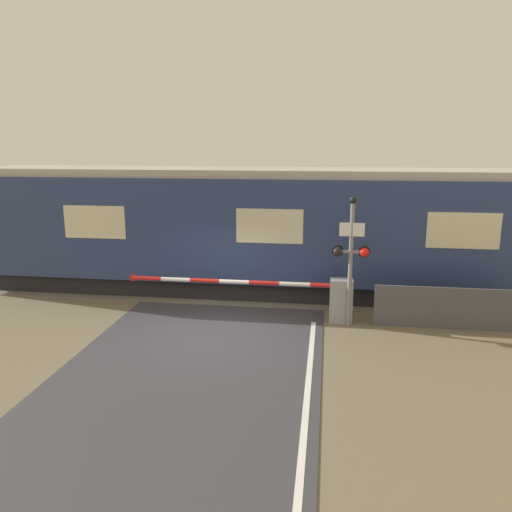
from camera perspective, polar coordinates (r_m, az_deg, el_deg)
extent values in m
plane|color=#6B6047|center=(12.85, -4.84, -8.61)|extent=(80.00, 80.00, 0.00)
cube|color=#666056|center=(16.24, -1.95, -3.91)|extent=(36.00, 3.20, 0.03)
cube|color=#595451|center=(15.54, -2.42, -4.44)|extent=(36.00, 0.08, 0.10)
cube|color=#595451|center=(16.90, -1.52, -3.01)|extent=(36.00, 0.08, 0.10)
cube|color=black|center=(16.00, 2.08, -3.10)|extent=(17.63, 2.35, 0.60)
cube|color=navy|center=(15.60, 2.14, 3.41)|extent=(19.16, 2.76, 3.08)
cube|color=#ADA89E|center=(15.42, 2.19, 9.51)|extent=(18.78, 2.54, 0.24)
cube|color=beige|center=(14.57, 22.62, 2.68)|extent=(1.92, 0.02, 0.99)
cube|color=beige|center=(14.20, 1.55, 3.43)|extent=(1.92, 0.02, 0.99)
cube|color=beige|center=(15.70, -17.97, 3.71)|extent=(1.92, 0.02, 0.99)
cube|color=gray|center=(13.50, 9.68, -5.06)|extent=(0.60, 0.44, 1.17)
cylinder|color=gray|center=(13.38, 9.75, -3.39)|extent=(0.16, 0.16, 0.18)
cylinder|color=red|center=(13.37, 7.98, -3.34)|extent=(0.82, 0.11, 0.11)
cylinder|color=white|center=(13.40, 4.45, -3.22)|extent=(0.82, 0.11, 0.11)
cylinder|color=red|center=(13.47, 0.95, -3.09)|extent=(0.82, 0.11, 0.11)
cylinder|color=white|center=(13.59, -2.50, -2.95)|extent=(0.82, 0.11, 0.11)
cylinder|color=red|center=(13.77, -5.88, -2.81)|extent=(0.82, 0.11, 0.11)
cylinder|color=white|center=(13.99, -9.16, -2.66)|extent=(0.82, 0.11, 0.11)
cylinder|color=red|center=(14.25, -12.33, -2.50)|extent=(0.82, 0.11, 0.11)
cylinder|color=red|center=(14.40, -13.87, -2.43)|extent=(0.20, 0.02, 0.20)
cylinder|color=gray|center=(12.98, 10.73, -1.16)|extent=(0.11, 0.11, 3.20)
cube|color=gray|center=(12.90, 10.80, 0.49)|extent=(0.78, 0.07, 0.07)
sphere|color=black|center=(12.84, 9.33, 0.49)|extent=(0.24, 0.24, 0.24)
sphere|color=red|center=(12.87, 12.28, 0.40)|extent=(0.24, 0.24, 0.24)
cylinder|color=black|center=(12.94, 9.32, 0.60)|extent=(0.30, 0.06, 0.30)
cylinder|color=black|center=(12.98, 12.25, 0.50)|extent=(0.30, 0.06, 0.30)
cube|color=white|center=(12.75, 10.92, 2.98)|extent=(0.63, 0.02, 0.34)
sphere|color=black|center=(12.69, 11.05, 6.31)|extent=(0.18, 0.18, 0.18)
cube|color=#4C4C51|center=(13.72, 20.91, -5.60)|extent=(3.63, 0.06, 1.10)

